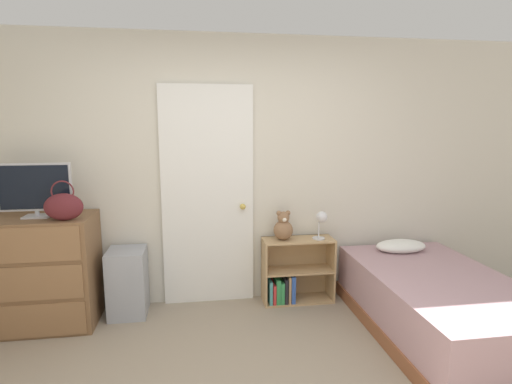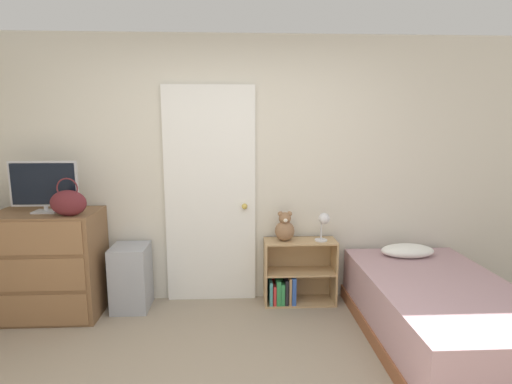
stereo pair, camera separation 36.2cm
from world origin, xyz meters
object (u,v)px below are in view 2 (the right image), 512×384
(tv, at_px, (44,186))
(bed, at_px, (440,313))
(handbag, at_px, (68,203))
(teddy_bear, at_px, (285,228))
(dresser, at_px, (49,264))
(storage_bin, at_px, (131,277))
(desk_lamp, at_px, (324,221))
(bookshelf, at_px, (293,278))

(tv, xyz_separation_m, bed, (3.29, -0.65, -0.95))
(handbag, xyz_separation_m, teddy_bear, (1.87, 0.30, -0.32))
(dresser, relative_size, bed, 0.51)
(bed, bearing_deg, teddy_bear, 145.49)
(storage_bin, distance_m, bed, 2.71)
(tv, xyz_separation_m, desk_lamp, (2.50, 0.10, -0.37))
(tv, height_order, bookshelf, tv)
(dresser, distance_m, storage_bin, 0.73)
(dresser, bearing_deg, desk_lamp, 2.21)
(desk_lamp, relative_size, bed, 0.15)
(desk_lamp, bearing_deg, dresser, -177.79)
(tv, relative_size, bed, 0.31)
(storage_bin, xyz_separation_m, bed, (2.60, -0.74, -0.05))
(dresser, bearing_deg, bed, -11.18)
(dresser, height_order, bookshelf, dresser)
(dresser, bearing_deg, tv, -14.39)
(handbag, bearing_deg, bed, -9.22)
(dresser, height_order, storage_bin, dresser)
(storage_bin, relative_size, bookshelf, 0.89)
(tv, xyz_separation_m, storage_bin, (0.68, 0.10, -0.89))
(bookshelf, relative_size, teddy_bear, 2.41)
(bookshelf, bearing_deg, desk_lamp, -10.17)
(bookshelf, relative_size, bed, 0.37)
(storage_bin, bearing_deg, teddy_bear, 1.83)
(desk_lamp, bearing_deg, bed, -43.66)
(handbag, height_order, storage_bin, handbag)
(bookshelf, distance_m, desk_lamp, 0.64)
(tv, bearing_deg, handbag, -30.94)
(tv, distance_m, desk_lamp, 2.53)
(tv, distance_m, teddy_bear, 2.19)
(storage_bin, bearing_deg, desk_lamp, 0.20)
(handbag, bearing_deg, storage_bin, 31.29)
(dresser, xyz_separation_m, teddy_bear, (2.15, 0.14, 0.27))
(handbag, distance_m, desk_lamp, 2.27)
(teddy_bear, distance_m, desk_lamp, 0.37)
(teddy_bear, xyz_separation_m, bed, (1.15, -0.79, -0.50))
(teddy_bear, relative_size, desk_lamp, 1.04)
(dresser, bearing_deg, teddy_bear, 3.65)
(storage_bin, relative_size, teddy_bear, 2.14)
(bed, bearing_deg, storage_bin, 164.07)
(desk_lamp, bearing_deg, handbag, -173.38)
(dresser, bearing_deg, handbag, -30.01)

